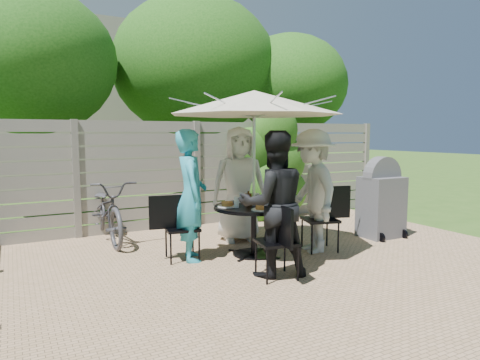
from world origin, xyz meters
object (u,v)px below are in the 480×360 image
person_back (239,184)px  person_front (273,204)px  plate_back (247,200)px  glass_left (237,202)px  chair_right (321,232)px  chair_back (237,221)px  chair_left (181,241)px  plate_left (227,205)px  glass_right (270,199)px  person_left (191,196)px  glass_front (267,203)px  syrup_jug (248,199)px  umbrella (254,103)px  glass_back (241,198)px  chair_front (277,257)px  bbq_grill (381,201)px  plate_right (280,203)px  patio_table (254,221)px  coffee_cup (257,198)px  bicycle (107,210)px  plate_front (262,208)px  person_right (312,191)px

person_back → person_front: person_back is taller
person_front → plate_back: (0.30, 1.15, -0.13)m
plate_back → glass_left: 0.53m
person_back → chair_right: (0.72, -1.05, -0.59)m
chair_back → glass_left: bearing=-17.3°
chair_left → plate_left: size_ratio=3.31×
glass_left → glass_right: same height
person_left → glass_front: (0.84, -0.49, -0.09)m
glass_left → syrup_jug: (0.23, 0.10, 0.01)m
person_back → glass_left: size_ratio=12.42×
umbrella → chair_back: (0.24, 0.93, -1.74)m
glass_back → syrup_jug: syrup_jug is taller
chair_right → plate_back: size_ratio=3.51×
chair_front → syrup_jug: chair_front is taller
bbq_grill → plate_back: bearing=169.5°
chair_back → bbq_grill: 2.28m
plate_left → plate_right: same height
patio_table → chair_front: size_ratio=1.47×
plate_right → glass_right: glass_right is taller
chair_back → chair_front: size_ratio=1.08×
umbrella → glass_left: umbrella is taller
plate_back → plate_left: bearing=-149.6°
plate_left → coffee_cup: coffee_cup is taller
glass_left → bbq_grill: bearing=-0.6°
glass_back → bbq_grill: bbq_grill is taller
chair_back → bbq_grill: size_ratio=0.73×
chair_back → bicycle: bearing=-102.6°
umbrella → person_left: (-0.80, 0.21, -1.18)m
chair_back → glass_back: chair_back is taller
chair_front → glass_right: (0.52, 0.97, 0.49)m
syrup_jug → person_front: bearing=-100.7°
chair_left → plate_front: bearing=-25.8°
person_back → person_front: 1.66m
person_back → coffee_cup: size_ratio=14.49×
person_back → plate_right: 0.92m
person_right → plate_left: size_ratio=6.52×
person_right → bbq_grill: person_right is taller
glass_back → person_right: bearing=-30.1°
plate_back → bicycle: 2.16m
plate_right → glass_front: glass_front is taller
person_right → coffee_cup: bearing=-106.8°
patio_table → bicycle: bicycle is taller
chair_front → glass_left: bearing=13.0°
umbrella → glass_back: (-0.04, 0.28, -1.27)m
glass_right → bicycle: bicycle is taller
person_back → person_right: 1.17m
glass_left → plate_left: bearing=119.1°
umbrella → person_back: bearing=75.4°
plate_right → bbq_grill: size_ratio=0.20×
plate_right → coffee_cup: bearing=125.2°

